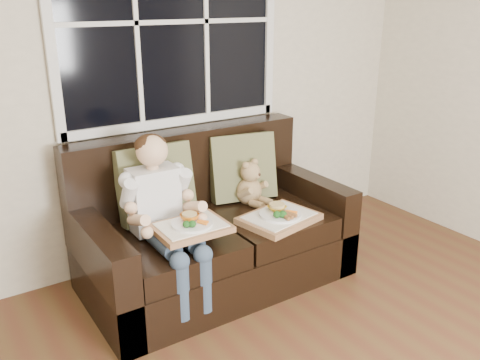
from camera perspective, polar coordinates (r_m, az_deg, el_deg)
window_back at (r=3.47m, az=-7.70°, el=17.19°), size 1.62×0.04×1.37m
loveseat at (r=3.40m, az=-3.22°, el=-6.18°), size 1.70×0.92×0.96m
pillow_left at (r=3.25m, az=-9.48°, el=-0.37°), size 0.49×0.23×0.50m
pillow_right at (r=3.55m, az=0.27°, el=1.47°), size 0.50×0.30×0.47m
child at (r=2.99m, az=-8.78°, el=-2.77°), size 0.41×0.61×0.94m
teddy_bear at (r=3.49m, az=1.13°, el=-0.64°), size 0.22×0.27×0.32m
tray_left at (r=2.91m, az=-5.51°, el=-5.18°), size 0.41×0.32×0.09m
tray_right at (r=3.25m, az=4.42°, el=-4.17°), size 0.53×0.44×0.11m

